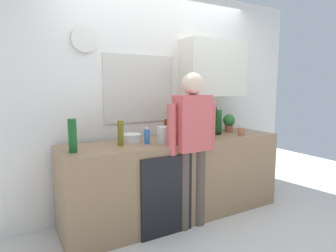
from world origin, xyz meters
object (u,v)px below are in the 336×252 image
bottle_clear_soda (218,121)px  cup_terracotta_mug (241,132)px  potted_plant (229,122)px  bottle_amber_beer (167,130)px  dish_soap (147,136)px  storage_canister (164,135)px  person_at_sink (192,138)px  coffee_maker (208,122)px  cup_yellow_cup (178,139)px  bottle_green_wine (72,136)px  mixing_bowl (131,138)px  cup_white_mug (179,134)px  bottle_olive_oil (121,133)px  bottle_dark_sauce (183,127)px

bottle_clear_soda → cup_terracotta_mug: (0.03, -0.39, -0.09)m
bottle_clear_soda → potted_plant: bottle_clear_soda is taller
bottle_amber_beer → dish_soap: (-0.27, -0.06, -0.04)m
storage_canister → person_at_sink: 0.29m
coffee_maker → cup_yellow_cup: 0.69m
bottle_green_wine → dish_soap: size_ratio=1.67×
bottle_amber_beer → mixing_bowl: bearing=160.3°
cup_white_mug → dish_soap: dish_soap is taller
bottle_amber_beer → person_at_sink: person_at_sink is taller
cup_terracotta_mug → storage_canister: (-1.02, 0.06, 0.04)m
cup_terracotta_mug → dish_soap: bearing=175.0°
bottle_olive_oil → bottle_dark_sauce: bearing=16.0°
bottle_green_wine → bottle_clear_soda: size_ratio=1.07×
bottle_amber_beer → potted_plant: (0.96, 0.09, 0.02)m
bottle_dark_sauce → cup_terracotta_mug: (0.56, -0.40, -0.04)m
potted_plant → coffee_maker: bearing=176.2°
person_at_sink → cup_white_mug: bearing=89.2°
bottle_green_wine → bottle_dark_sauce: 1.41m
bottle_green_wine → potted_plant: (1.96, 0.18, -0.02)m
bottle_clear_soda → bottle_dark_sauce: (-0.52, 0.02, -0.05)m
coffee_maker → mixing_bowl: 1.01m
bottle_olive_oil → bottle_dark_sauce: size_ratio=1.39×
cup_white_mug → mixing_bowl: bearing=172.6°
bottle_amber_beer → cup_white_mug: bearing=16.3°
storage_canister → person_at_sink: (0.22, -0.18, -0.02)m
coffee_maker → bottle_green_wine: bearing=-173.1°
bottle_green_wine → storage_canister: bottle_green_wine is taller
cup_terracotta_mug → person_at_sink: bearing=-170.9°
person_at_sink → bottle_amber_beer: bearing=123.6°
cup_white_mug → person_at_sink: bearing=-101.0°
coffee_maker → bottle_clear_soda: coffee_maker is taller
bottle_green_wine → cup_white_mug: bottle_green_wine is taller
bottle_green_wine → potted_plant: size_ratio=1.30×
bottle_clear_soda → bottle_amber_beer: 0.92m
potted_plant → person_at_sink: 0.91m
coffee_maker → potted_plant: 0.31m
mixing_bowl → storage_canister: (0.27, -0.24, 0.04)m
bottle_green_wine → dish_soap: (0.73, 0.03, -0.07)m
bottle_clear_soda → cup_white_mug: (-0.70, -0.16, -0.09)m
potted_plant → bottle_dark_sauce: bearing=165.6°
coffee_maker → cup_yellow_cup: coffee_maker is taller
person_at_sink → mixing_bowl: bearing=149.3°
bottle_clear_soda → cup_yellow_cup: bearing=-155.3°
mixing_bowl → storage_canister: storage_canister is taller
bottle_amber_beer → storage_canister: bearing=-131.0°
bottle_green_wine → storage_canister: bearing=-1.2°
coffee_maker → bottle_dark_sauce: size_ratio=1.83×
cup_terracotta_mug → coffee_maker: bearing=135.7°
cup_terracotta_mug → mixing_bowl: (-1.29, 0.30, -0.01)m
cup_yellow_cup → person_at_sink: size_ratio=0.05×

